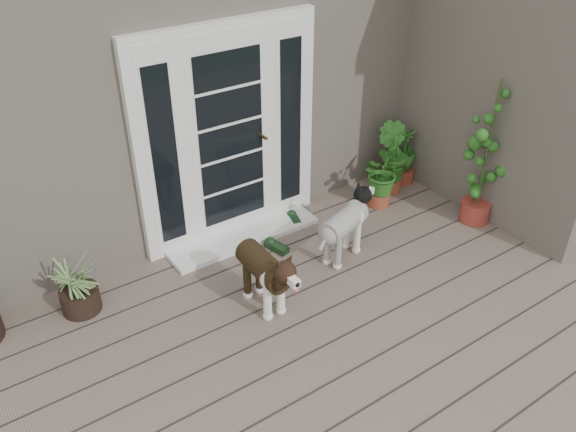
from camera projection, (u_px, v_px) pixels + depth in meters
deck at (392, 353)px, 4.77m from camera, size 6.20×4.60×0.12m
house_main at (156, 42)px, 6.90m from camera, size 7.40×4.00×3.10m
house_wing at (540, 69)px, 6.09m from camera, size 1.60×2.40×3.10m
door_unit at (229, 135)px, 5.58m from camera, size 1.90×0.14×2.15m
door_step at (244, 236)px, 6.01m from camera, size 1.60×0.40×0.05m
brindle_dog at (264, 277)px, 5.00m from camera, size 0.33×0.75×0.62m
white_dog at (343, 232)px, 5.59m from camera, size 0.78×0.51×0.60m
spider_plant at (76, 283)px, 4.96m from camera, size 0.70×0.70×0.59m
herb_a at (380, 181)px, 6.41m from camera, size 0.64×0.64×0.60m
herb_b at (391, 167)px, 6.69m from camera, size 0.49×0.49×0.60m
herb_c at (403, 161)px, 6.90m from camera, size 0.46×0.46×0.52m
sapling at (487, 152)px, 5.87m from camera, size 0.48×0.48×1.62m
clog_left at (277, 246)px, 5.83m from camera, size 0.21×0.32×0.09m
clog_right at (294, 218)px, 6.26m from camera, size 0.19×0.28×0.08m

